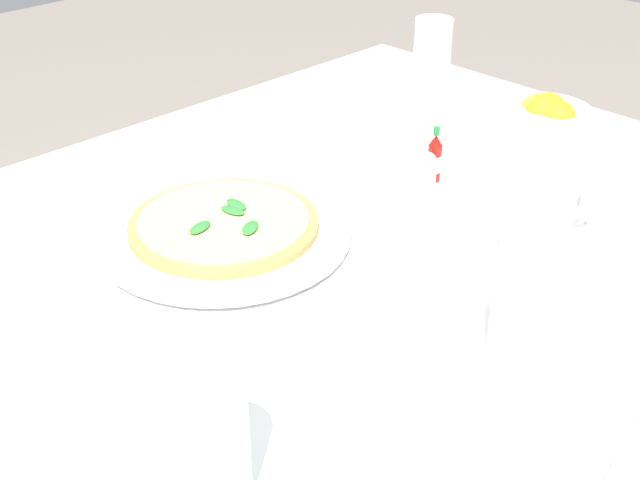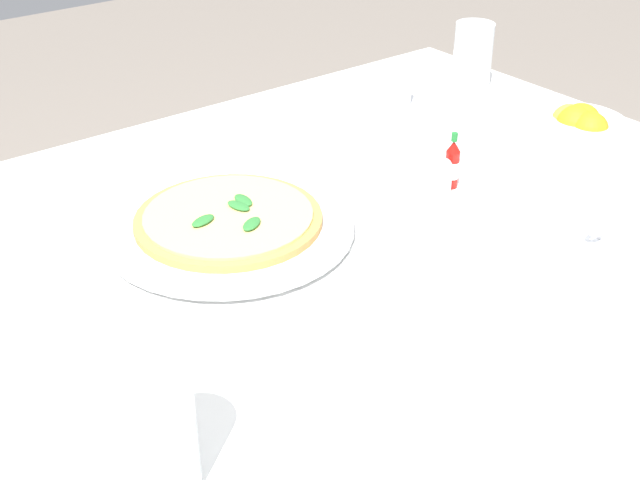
# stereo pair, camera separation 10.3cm
# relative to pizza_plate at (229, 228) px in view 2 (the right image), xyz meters

# --- Properties ---
(dining_table) EXTENTS (1.23, 1.23, 0.75)m
(dining_table) POSITION_rel_pizza_plate_xyz_m (-0.13, 0.22, -0.13)
(dining_table) COLOR white
(dining_table) RESTS_ON ground_plane
(pizza_plate) EXTENTS (0.32, 0.32, 0.02)m
(pizza_plate) POSITION_rel_pizza_plate_xyz_m (0.00, 0.00, 0.00)
(pizza_plate) COLOR white
(pizza_plate) RESTS_ON dining_table
(pizza) EXTENTS (0.24, 0.24, 0.02)m
(pizza) POSITION_rel_pizza_plate_xyz_m (-0.00, 0.00, 0.01)
(pizza) COLOR #C68E47
(pizza) RESTS_ON pizza_plate
(coffee_cup_far_left) EXTENTS (0.13, 0.13, 0.07)m
(coffee_cup_far_left) POSITION_rel_pizza_plate_xyz_m (-0.45, -0.20, 0.02)
(coffee_cup_far_left) COLOR white
(coffee_cup_far_left) RESTS_ON dining_table
(coffee_cup_center_back) EXTENTS (0.13, 0.13, 0.06)m
(coffee_cup_center_back) POSITION_rel_pizza_plate_xyz_m (-0.39, 0.32, 0.02)
(coffee_cup_center_back) COLOR white
(coffee_cup_center_back) RESTS_ON dining_table
(water_glass_near_left) EXTENTS (0.07, 0.07, 0.12)m
(water_glass_near_left) POSITION_rel_pizza_plate_xyz_m (-0.64, -0.18, 0.04)
(water_glass_near_left) COLOR white
(water_glass_near_left) RESTS_ON dining_table
(water_glass_left_edge) EXTENTS (0.07, 0.07, 0.12)m
(water_glass_left_edge) POSITION_rel_pizza_plate_xyz_m (-0.07, 0.40, 0.04)
(water_glass_left_edge) COLOR white
(water_glass_left_edge) RESTS_ON dining_table
(water_glass_right_edge) EXTENTS (0.07, 0.07, 0.13)m
(water_glass_right_edge) POSITION_rel_pizza_plate_xyz_m (0.27, 0.32, 0.05)
(water_glass_right_edge) COLOR white
(water_glass_right_edge) RESTS_ON dining_table
(citrus_bowl) EXTENTS (0.15, 0.15, 0.07)m
(citrus_bowl) POSITION_rel_pizza_plate_xyz_m (-0.58, 0.10, 0.02)
(citrus_bowl) COLOR white
(citrus_bowl) RESTS_ON dining_table
(hot_sauce_bottle) EXTENTS (0.02, 0.02, 0.08)m
(hot_sauce_bottle) POSITION_rel_pizza_plate_xyz_m (-0.32, 0.08, 0.02)
(hot_sauce_bottle) COLOR #B7140F
(hot_sauce_bottle) RESTS_ON dining_table
(salt_shaker) EXTENTS (0.03, 0.03, 0.06)m
(salt_shaker) POSITION_rel_pizza_plate_xyz_m (-0.29, 0.09, 0.01)
(salt_shaker) COLOR white
(salt_shaker) RESTS_ON dining_table
(pepper_shaker) EXTENTS (0.03, 0.03, 0.06)m
(pepper_shaker) POSITION_rel_pizza_plate_xyz_m (-0.35, 0.07, 0.01)
(pepper_shaker) COLOR white
(pepper_shaker) RESTS_ON dining_table
(menu_card) EXTENTS (0.05, 0.08, 0.06)m
(menu_card) POSITION_rel_pizza_plate_xyz_m (-0.20, 0.30, 0.02)
(menu_card) COLOR white
(menu_card) RESTS_ON dining_table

